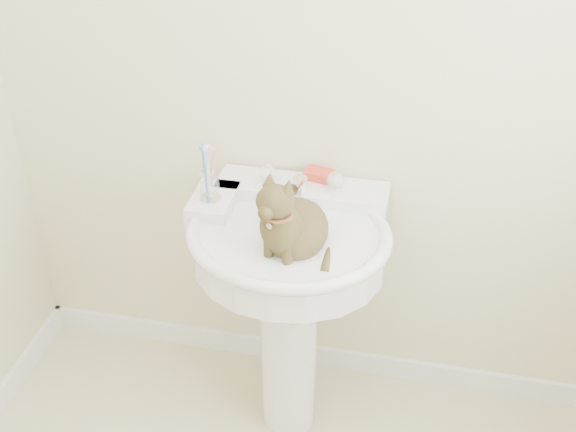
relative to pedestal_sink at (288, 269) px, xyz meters
The scene contains 7 objects.
wall_back 0.64m from the pedestal_sink, 80.00° to the left, with size 2.20×0.00×2.50m, color beige, non-canonical shape.
baseboard_back 0.70m from the pedestal_sink, 79.65° to the left, with size 2.20×0.02×0.09m, color white.
pedestal_sink is the anchor object (origin of this frame).
faucet 0.28m from the pedestal_sink, 89.03° to the left, with size 0.28×0.12×0.14m.
soap_bar 0.32m from the pedestal_sink, 78.82° to the left, with size 0.09×0.06×0.03m, color red.
toothbrush_cup 0.36m from the pedestal_sink, 167.26° to the left, with size 0.07×0.07×0.18m.
cat 0.24m from the pedestal_sink, 69.81° to the right, with size 0.21×0.26×0.38m.
Camera 1 is at (0.31, -0.91, 2.09)m, focal length 45.00 mm.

